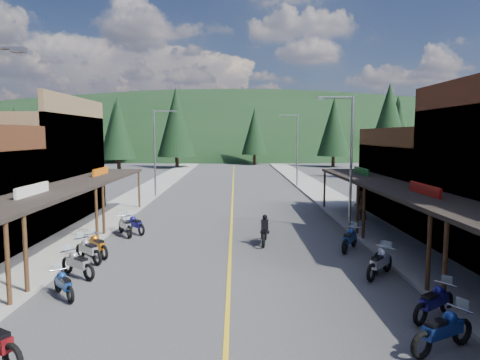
{
  "coord_description": "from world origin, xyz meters",
  "views": [
    {
      "loc": [
        0.26,
        -17.09,
        5.72
      ],
      "look_at": [
        0.55,
        8.82,
        3.0
      ],
      "focal_mm": 32.0,
      "sensor_mm": 36.0,
      "label": 1
    }
  ],
  "objects_px": {
    "bike_west_11": "(135,223)",
    "bike_east_9": "(350,238)",
    "pine_7": "(86,128)",
    "bike_west_10": "(125,225)",
    "pine_2": "(176,122)",
    "bike_east_8": "(380,257)",
    "shop_east_3": "(436,183)",
    "streetlight_3": "(296,147)",
    "pine_4": "(334,127)",
    "pine_11": "(389,124)",
    "bike_west_6": "(64,283)",
    "pine_9": "(399,131)",
    "streetlight_1": "(156,149)",
    "bike_east_6": "(434,300)",
    "bike_west_7": "(78,262)",
    "pine_1": "(115,128)",
    "pine_6": "(476,131)",
    "pine_5": "(397,124)",
    "streetlight_2": "(349,157)",
    "bike_east_5": "(443,328)",
    "pedestrian_east_b": "(361,205)",
    "bike_east_7": "(380,261)",
    "pine_8": "(67,133)",
    "pine_10": "(118,128)",
    "bike_west_8": "(88,249)",
    "shop_west_3": "(24,169)",
    "rider_on_bike": "(264,232)",
    "pine_3": "(255,131)",
    "pine_0": "(15,131)"
  },
  "relations": [
    {
      "from": "bike_west_11",
      "to": "bike_east_9",
      "type": "height_order",
      "value": "bike_east_9"
    },
    {
      "from": "pine_7",
      "to": "bike_west_10",
      "type": "xyz_separation_m",
      "value": [
        25.96,
        -69.04,
        -6.6
      ]
    },
    {
      "from": "pine_2",
      "to": "bike_east_8",
      "type": "distance_m",
      "value": 60.17
    },
    {
      "from": "shop_east_3",
      "to": "streetlight_3",
      "type": "height_order",
      "value": "streetlight_3"
    },
    {
      "from": "pine_4",
      "to": "pine_11",
      "type": "xyz_separation_m",
      "value": [
        2.0,
        -22.0,
        -0.05
      ]
    },
    {
      "from": "bike_west_6",
      "to": "pine_9",
      "type": "bearing_deg",
      "value": 18.7
    },
    {
      "from": "streetlight_1",
      "to": "bike_east_6",
      "type": "height_order",
      "value": "streetlight_1"
    },
    {
      "from": "streetlight_3",
      "to": "bike_west_7",
      "type": "relative_size",
      "value": 3.73
    },
    {
      "from": "pine_1",
      "to": "pine_6",
      "type": "distance_m",
      "value": 70.26
    },
    {
      "from": "pine_5",
      "to": "pine_11",
      "type": "distance_m",
      "value": 36.78
    },
    {
      "from": "streetlight_2",
      "to": "streetlight_3",
      "type": "distance_m",
      "value": 22.0
    },
    {
      "from": "bike_east_5",
      "to": "pedestrian_east_b",
      "type": "bearing_deg",
      "value": 143.19
    },
    {
      "from": "bike_east_7",
      "to": "pine_9",
      "type": "bearing_deg",
      "value": 109.43
    },
    {
      "from": "pine_8",
      "to": "pine_10",
      "type": "bearing_deg",
      "value": 68.2
    },
    {
      "from": "bike_west_7",
      "to": "bike_west_8",
      "type": "distance_m",
      "value": 2.1
    },
    {
      "from": "bike_west_7",
      "to": "bike_west_8",
      "type": "bearing_deg",
      "value": 45.37
    },
    {
      "from": "shop_east_3",
      "to": "streetlight_3",
      "type": "xyz_separation_m",
      "value": [
        -6.8,
        18.7,
        1.93
      ]
    },
    {
      "from": "bike_east_9",
      "to": "pedestrian_east_b",
      "type": "height_order",
      "value": "pedestrian_east_b"
    },
    {
      "from": "shop_west_3",
      "to": "rider_on_bike",
      "type": "distance_m",
      "value": 17.07
    },
    {
      "from": "pine_3",
      "to": "pine_11",
      "type": "bearing_deg",
      "value": -60.26
    },
    {
      "from": "bike_west_6",
      "to": "bike_east_8",
      "type": "xyz_separation_m",
      "value": [
        12.23,
        3.03,
        0.02
      ]
    },
    {
      "from": "shop_west_3",
      "to": "streetlight_1",
      "type": "bearing_deg",
      "value": 57.44
    },
    {
      "from": "shop_west_3",
      "to": "pine_1",
      "type": "xyz_separation_m",
      "value": [
        -10.22,
        58.7,
        3.72
      ]
    },
    {
      "from": "streetlight_3",
      "to": "bike_west_8",
      "type": "bearing_deg",
      "value": -115.38
    },
    {
      "from": "pine_0",
      "to": "bike_east_9",
      "type": "relative_size",
      "value": 4.9
    },
    {
      "from": "streetlight_1",
      "to": "pine_0",
      "type": "relative_size",
      "value": 0.73
    },
    {
      "from": "pine_7",
      "to": "bike_east_7",
      "type": "height_order",
      "value": "pine_7"
    },
    {
      "from": "pine_8",
      "to": "bike_east_6",
      "type": "distance_m",
      "value": 52.95
    },
    {
      "from": "pine_6",
      "to": "bike_east_7",
      "type": "bearing_deg",
      "value": -121.81
    },
    {
      "from": "pine_1",
      "to": "pine_11",
      "type": "relative_size",
      "value": 1.01
    },
    {
      "from": "pine_7",
      "to": "pine_10",
      "type": "relative_size",
      "value": 1.08
    },
    {
      "from": "bike_east_7",
      "to": "pine_5",
      "type": "bearing_deg",
      "value": 109.88
    },
    {
      "from": "pine_6",
      "to": "bike_east_9",
      "type": "xyz_separation_m",
      "value": [
        -40.06,
        -60.33,
        -5.84
      ]
    },
    {
      "from": "pine_6",
      "to": "bike_west_7",
      "type": "xyz_separation_m",
      "value": [
        -52.12,
        -64.22,
        -5.87
      ]
    },
    {
      "from": "shop_west_3",
      "to": "pine_4",
      "type": "height_order",
      "value": "pine_4"
    },
    {
      "from": "pine_2",
      "to": "bike_west_8",
      "type": "xyz_separation_m",
      "value": [
        3.6,
        -56.14,
        -7.37
      ]
    },
    {
      "from": "pine_6",
      "to": "bike_east_5",
      "type": "relative_size",
      "value": 4.84
    },
    {
      "from": "shop_east_3",
      "to": "pine_4",
      "type": "distance_m",
      "value": 49.11
    },
    {
      "from": "bike_west_10",
      "to": "bike_east_6",
      "type": "relative_size",
      "value": 1.04
    },
    {
      "from": "pine_9",
      "to": "rider_on_bike",
      "type": "height_order",
      "value": "pine_9"
    },
    {
      "from": "shop_east_3",
      "to": "bike_west_11",
      "type": "bearing_deg",
      "value": -168.92
    },
    {
      "from": "bike_east_7",
      "to": "pine_2",
      "type": "bearing_deg",
      "value": 146.4
    },
    {
      "from": "streetlight_2",
      "to": "bike_east_7",
      "type": "xyz_separation_m",
      "value": [
        -0.85,
        -8.33,
        -3.81
      ]
    },
    {
      "from": "pine_8",
      "to": "pine_1",
      "type": "bearing_deg",
      "value": 93.81
    },
    {
      "from": "pine_10",
      "to": "pine_11",
      "type": "relative_size",
      "value": 0.94
    },
    {
      "from": "bike_west_8",
      "to": "bike_east_8",
      "type": "distance_m",
      "value": 12.89
    },
    {
      "from": "pine_11",
      "to": "bike_east_7",
      "type": "height_order",
      "value": "pine_11"
    },
    {
      "from": "streetlight_2",
      "to": "bike_east_7",
      "type": "relative_size",
      "value": 3.52
    },
    {
      "from": "pine_8",
      "to": "bike_east_6",
      "type": "height_order",
      "value": "pine_8"
    },
    {
      "from": "pine_2",
      "to": "pine_3",
      "type": "xyz_separation_m",
      "value": [
        14.0,
        8.0,
        -1.51
      ]
    }
  ]
}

